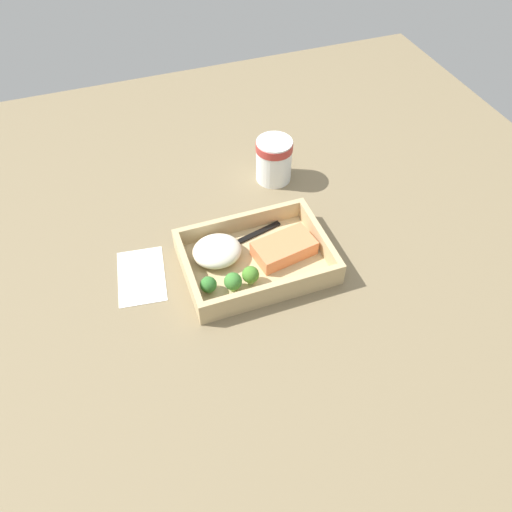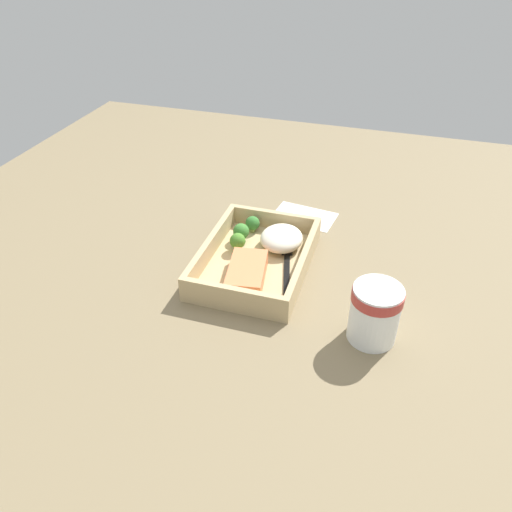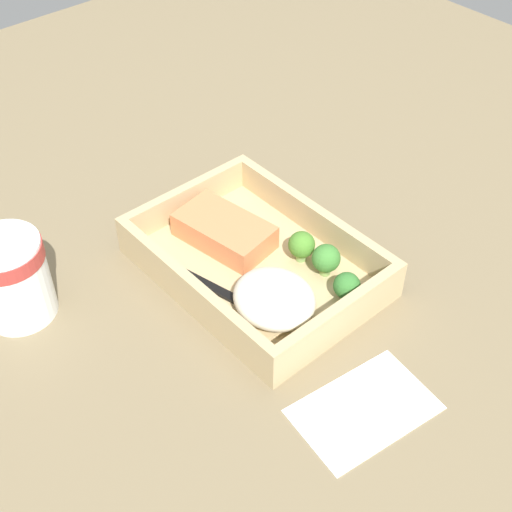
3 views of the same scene
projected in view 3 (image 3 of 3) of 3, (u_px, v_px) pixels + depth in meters
The scene contains 11 objects.
ground_plane at pixel (256, 279), 85.55cm from camera, with size 160.00×160.00×2.00cm, color #79694B.
takeout_tray at pixel (256, 269), 84.46cm from camera, with size 27.98×20.05×1.20cm, color tan.
tray_rim at pixel (256, 253), 82.71cm from camera, with size 27.98×20.05×3.92cm.
salmon_fillet at pixel (225, 230), 86.25cm from camera, with size 11.72×6.59×3.15cm, color #E67E4D.
mashed_potatoes at pixel (274, 298), 77.35cm from camera, with size 9.54×8.60×3.98cm, color silver.
broccoli_floret_1 at pixel (326, 259), 81.54cm from camera, with size 3.33×3.33×4.03cm.
broccoli_floret_2 at pixel (347, 286), 78.87cm from camera, with size 3.07×3.07×3.49cm.
broccoli_floret_3 at pixel (302, 245), 83.27cm from camera, with size 3.20×3.20×3.96cm.
fork at pixel (220, 292), 80.57cm from camera, with size 15.74×5.33×0.44cm.
paper_cup at pixel (11, 275), 76.49cm from camera, with size 8.23×8.23×10.16cm.
receipt_slip at pixel (364, 409), 70.51cm from camera, with size 8.87×13.87×0.24cm, color white.
Camera 3 is at (45.60, -40.16, 59.27)cm, focal length 50.00 mm.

